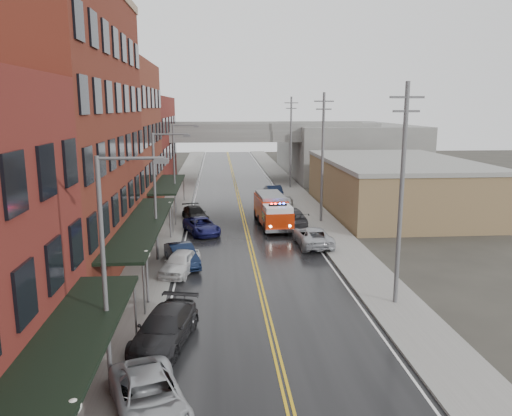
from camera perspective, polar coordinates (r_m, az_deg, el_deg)
road at (r=41.74m, az=-0.91°, el=-3.37°), size 11.00×160.00×0.02m
sidewalk_left at (r=41.93m, az=-10.93°, el=-3.42°), size 3.00×160.00×0.15m
sidewalk_right at (r=42.79m, az=8.91°, el=-3.05°), size 3.00×160.00×0.15m
curb_left at (r=41.77m, az=-8.68°, el=-3.40°), size 0.30×160.00×0.15m
curb_right at (r=42.44m, az=6.74°, el=-3.10°), size 0.30×160.00×0.15m
brick_building_b at (r=35.02m, az=-22.67°, el=7.81°), size 9.00×20.00×18.00m
brick_building_c at (r=52.01m, az=-16.61°, el=7.48°), size 9.00×15.00×15.00m
brick_building_far at (r=69.28m, az=-13.55°, el=7.29°), size 9.00×20.00×12.00m
tan_building at (r=54.19m, az=15.55°, el=2.36°), size 14.00×22.00×5.00m
right_far_block at (r=83.11m, az=9.89°, el=6.70°), size 18.00×30.00×8.00m
awning_0 at (r=16.99m, az=-22.00°, el=-16.50°), size 2.60×16.00×3.09m
awning_1 at (r=34.52m, az=-12.69°, el=-1.73°), size 2.60×18.00×3.09m
awning_2 at (r=51.60m, az=-9.99°, el=2.71°), size 2.60×13.00×3.09m
globe_lamp_1 at (r=27.86m, az=-12.41°, el=-6.35°), size 0.44×0.44×3.12m
globe_lamp_2 at (r=41.32m, az=-9.81°, el=-0.41°), size 0.44×0.44×3.12m
street_lamp_0 at (r=19.52m, az=-16.36°, el=-5.47°), size 2.64×0.22×9.00m
street_lamp_1 at (r=34.95m, az=-11.09°, el=2.17°), size 2.64×0.22×9.00m
street_lamp_2 at (r=50.74m, az=-9.07°, el=5.10°), size 2.64×0.22×9.00m
utility_pole_0 at (r=27.42m, az=16.29°, el=1.76°), size 1.80×0.24×12.00m
utility_pole_1 at (r=46.50m, az=7.62°, el=5.96°), size 1.80×0.24×12.00m
utility_pole_2 at (r=66.13m, az=4.00°, el=7.65°), size 1.80×0.24×12.00m
overpass at (r=72.47m, az=-2.51°, el=7.75°), size 40.00×10.00×7.50m
fire_truck at (r=45.27m, az=1.91°, el=-0.22°), size 3.46×7.83×2.81m
parked_car_left_2 at (r=19.10m, az=-12.12°, el=-20.40°), size 3.82×5.61×1.43m
parked_car_left_3 at (r=23.89m, az=-10.38°, el=-13.31°), size 3.31×5.72×1.56m
parked_car_left_4 at (r=33.11m, az=-8.66°, el=-6.18°), size 2.89×4.68×1.49m
parked_car_left_5 at (r=34.64m, az=-8.48°, el=-5.37°), size 2.87×4.77×1.48m
parked_car_left_6 at (r=43.08m, az=-6.24°, el=-2.03°), size 3.74×5.42×1.38m
parked_car_left_7 at (r=47.87m, az=-6.98°, el=-0.68°), size 3.04×5.06×1.37m
parked_car_right_0 at (r=39.39m, az=6.50°, el=-3.23°), size 2.66×5.48×1.50m
parked_car_right_1 at (r=46.03m, az=3.83°, el=-0.95°), size 3.14×5.90×1.63m
parked_car_right_2 at (r=53.51m, az=3.37°, el=0.71°), size 2.32×4.39×1.42m
parked_car_right_3 at (r=59.27m, az=1.96°, el=1.88°), size 1.94×4.99×1.62m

